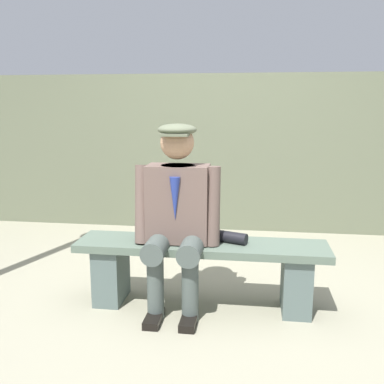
{
  "coord_description": "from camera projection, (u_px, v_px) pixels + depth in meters",
  "views": [
    {
      "loc": [
        -0.33,
        2.83,
        1.38
      ],
      "look_at": [
        0.06,
        0.0,
        0.81
      ],
      "focal_mm": 40.74,
      "sensor_mm": 36.0,
      "label": 1
    }
  ],
  "objects": [
    {
      "name": "ground_plane",
      "position": [
        201.0,
        305.0,
        3.06
      ],
      "size": [
        30.0,
        30.0,
        0.0
      ],
      "primitive_type": "plane",
      "color": "gray"
    },
    {
      "name": "bench",
      "position": [
        201.0,
        265.0,
        3.0
      ],
      "size": [
        1.71,
        0.37,
        0.46
      ],
      "color": "#536456",
      "rests_on": "ground"
    },
    {
      "name": "seated_man",
      "position": [
        177.0,
        211.0,
        2.89
      ],
      "size": [
        0.58,
        0.52,
        1.26
      ],
      "color": "brown",
      "rests_on": "ground"
    },
    {
      "name": "rolled_magazine",
      "position": [
        232.0,
        237.0,
        2.95
      ],
      "size": [
        0.22,
        0.15,
        0.08
      ],
      "primitive_type": "cylinder",
      "rotation": [
        0.0,
        1.57,
        -0.35
      ],
      "color": "black",
      "rests_on": "bench"
    },
    {
      "name": "stadium_wall",
      "position": [
        223.0,
        153.0,
        4.87
      ],
      "size": [
        12.0,
        0.24,
        1.71
      ],
      "primitive_type": "cube",
      "color": "#5F664E",
      "rests_on": "ground"
    }
  ]
}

